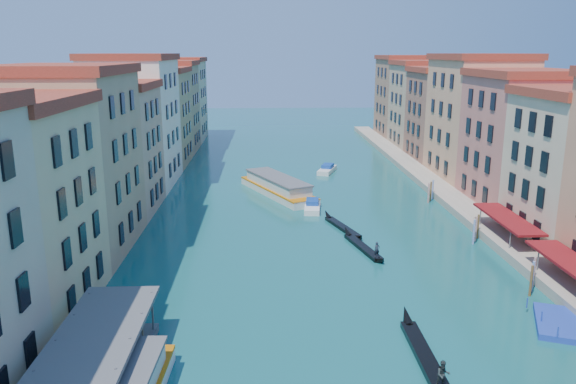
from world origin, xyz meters
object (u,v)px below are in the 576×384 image
at_px(vaporetto_stop, 96,371).
at_px(vaporetto_far, 278,186).
at_px(gondola_fore, 363,246).
at_px(gondola_right, 426,355).
at_px(blue_dock, 563,324).

bearing_deg(vaporetto_stop, vaporetto_far, 75.82).
bearing_deg(vaporetto_stop, gondola_fore, 50.00).
relative_size(gondola_fore, gondola_right, 0.86).
distance_m(vaporetto_far, blue_dock, 48.72).
height_order(vaporetto_far, gondola_fore, vaporetto_far).
bearing_deg(blue_dock, vaporetto_stop, -146.33).
bearing_deg(blue_dock, gondola_fore, 146.33).
bearing_deg(gondola_fore, vaporetto_far, 95.74).
relative_size(vaporetto_stop, vaporetto_far, 0.88).
xyz_separation_m(vaporetto_far, gondola_fore, (8.84, -25.02, -0.87)).
xyz_separation_m(gondola_right, blue_dock, (12.37, 4.65, -0.24)).
height_order(vaporetto_stop, vaporetto_far, vaporetto_stop).
height_order(gondola_fore, blue_dock, gondola_fore).
xyz_separation_m(vaporetto_stop, gondola_right, (22.13, 2.59, -0.95)).
bearing_deg(vaporetto_stop, blue_dock, 11.85).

